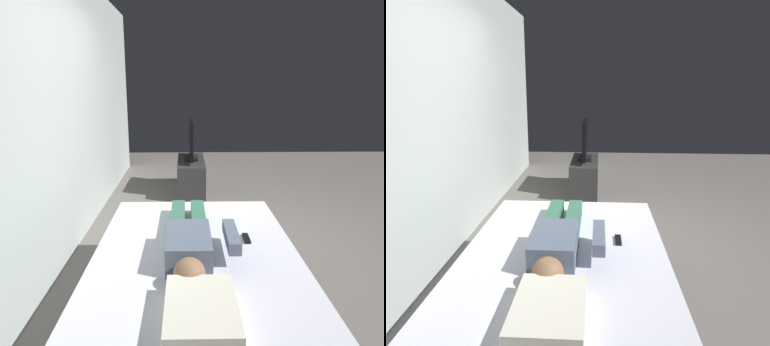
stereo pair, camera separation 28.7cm
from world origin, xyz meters
TOP-DOWN VIEW (x-y plane):
  - ground_plane at (0.00, 0.00)m, footprint 10.00×10.00m
  - back_wall at (0.40, 1.55)m, footprint 6.40×0.10m
  - bed at (-1.10, 0.31)m, footprint 2.10×1.45m
  - pillow at (-1.83, 0.31)m, footprint 0.48×0.34m
  - person at (-1.07, 0.35)m, footprint 1.26×0.46m
  - remote at (-0.92, -0.05)m, footprint 0.15×0.04m
  - tv_stand at (1.94, 0.30)m, footprint 1.10×0.40m
  - tv at (1.94, 0.30)m, footprint 0.88×0.20m

SIDE VIEW (x-z plane):
  - ground_plane at x=0.00m, z-range 0.00..0.00m
  - tv_stand at x=1.94m, z-range 0.00..0.50m
  - bed at x=-1.10m, z-range -0.01..0.53m
  - remote at x=-0.92m, z-range 0.54..0.56m
  - pillow at x=-1.83m, z-range 0.54..0.66m
  - person at x=-1.07m, z-range 0.53..0.71m
  - tv at x=1.94m, z-range 0.49..1.08m
  - back_wall at x=0.40m, z-range 0.00..2.80m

